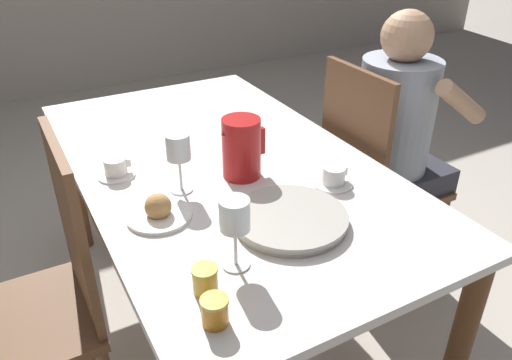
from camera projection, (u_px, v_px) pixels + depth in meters
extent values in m
plane|color=beige|center=(227.00, 314.00, 2.11)|extent=(20.00, 20.00, 0.00)
cube|color=silver|center=(222.00, 165.00, 1.76)|extent=(0.95, 1.68, 0.03)
cylinder|color=brown|center=(460.00, 346.00, 1.52)|extent=(0.07, 0.07, 0.70)
cylinder|color=brown|center=(74.00, 185.00, 2.36)|extent=(0.07, 0.07, 0.70)
cylinder|color=brown|center=(232.00, 148.00, 2.71)|extent=(0.07, 0.07, 0.70)
cylinder|color=brown|center=(381.00, 201.00, 2.49)|extent=(0.04, 0.04, 0.43)
cylinder|color=brown|center=(438.00, 240.00, 2.20)|extent=(0.04, 0.04, 0.43)
cylinder|color=brown|center=(320.00, 221.00, 2.33)|extent=(0.04, 0.04, 0.43)
cylinder|color=brown|center=(372.00, 266.00, 2.05)|extent=(0.04, 0.04, 0.43)
cube|color=brown|center=(384.00, 187.00, 2.15)|extent=(0.42, 0.42, 0.03)
cube|color=brown|center=(354.00, 137.00, 1.93)|extent=(0.03, 0.39, 0.53)
cylinder|color=brown|center=(85.00, 320.00, 1.79)|extent=(0.04, 0.04, 0.43)
cube|color=brown|center=(21.00, 325.00, 1.46)|extent=(0.42, 0.42, 0.03)
cube|color=brown|center=(73.00, 228.00, 1.40)|extent=(0.03, 0.39, 0.53)
cylinder|color=#33333D|center=(394.00, 213.00, 2.36)|extent=(0.09, 0.09, 0.46)
cylinder|color=#33333D|center=(418.00, 231.00, 2.24)|extent=(0.09, 0.09, 0.46)
cube|color=#33333D|center=(402.00, 173.00, 2.13)|extent=(0.30, 0.34, 0.11)
cylinder|color=#9EA8B7|center=(395.00, 117.00, 1.96)|extent=(0.30, 0.30, 0.46)
sphere|color=tan|center=(407.00, 36.00, 1.80)|extent=(0.19, 0.19, 0.19)
cylinder|color=tan|center=(461.00, 102.00, 1.78)|extent=(0.25, 0.06, 0.20)
cylinder|color=red|center=(241.00, 148.00, 1.61)|extent=(0.13, 0.13, 0.20)
cube|color=red|center=(261.00, 141.00, 1.64)|extent=(0.02, 0.02, 0.09)
cone|color=red|center=(227.00, 128.00, 1.55)|extent=(0.04, 0.04, 0.04)
cylinder|color=white|center=(182.00, 189.00, 1.57)|extent=(0.07, 0.07, 0.00)
cylinder|color=white|center=(180.00, 174.00, 1.55)|extent=(0.01, 0.01, 0.11)
cylinder|color=white|center=(178.00, 147.00, 1.50)|extent=(0.08, 0.08, 0.08)
cylinder|color=white|center=(236.00, 264.00, 1.26)|extent=(0.07, 0.07, 0.00)
cylinder|color=white|center=(235.00, 246.00, 1.23)|extent=(0.01, 0.01, 0.11)
cylinder|color=white|center=(235.00, 215.00, 1.18)|extent=(0.08, 0.08, 0.08)
cylinder|color=orange|center=(235.00, 221.00, 1.19)|extent=(0.06, 0.06, 0.04)
cylinder|color=white|center=(333.00, 184.00, 1.60)|extent=(0.13, 0.13, 0.01)
cylinder|color=white|center=(334.00, 175.00, 1.59)|extent=(0.07, 0.07, 0.06)
cube|color=white|center=(345.00, 171.00, 1.61)|extent=(0.01, 0.01, 0.03)
cylinder|color=white|center=(117.00, 175.00, 1.66)|extent=(0.13, 0.13, 0.01)
cylinder|color=white|center=(116.00, 166.00, 1.64)|extent=(0.07, 0.07, 0.06)
cube|color=white|center=(129.00, 163.00, 1.66)|extent=(0.01, 0.01, 0.03)
cylinder|color=#B7B2A8|center=(290.00, 220.00, 1.41)|extent=(0.32, 0.32, 0.02)
cylinder|color=#B7B2A8|center=(290.00, 216.00, 1.41)|extent=(0.33, 0.33, 0.01)
cylinder|color=white|center=(159.00, 215.00, 1.44)|extent=(0.19, 0.19, 0.01)
sphere|color=tan|center=(158.00, 206.00, 1.43)|extent=(0.08, 0.08, 0.08)
cylinder|color=gold|center=(205.00, 280.00, 1.16)|extent=(0.06, 0.06, 0.07)
cylinder|color=gold|center=(204.00, 270.00, 1.14)|extent=(0.06, 0.06, 0.01)
cylinder|color=#C67A1E|center=(215.00, 311.00, 1.07)|extent=(0.06, 0.06, 0.07)
cylinder|color=gold|center=(214.00, 301.00, 1.06)|extent=(0.06, 0.06, 0.01)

